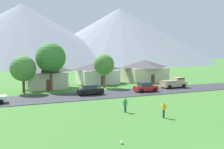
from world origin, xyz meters
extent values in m
cube|color=#38383D|center=(0.00, 28.06, 0.04)|extent=(160.00, 7.83, 0.08)
cone|color=#8E939E|center=(63.02, 151.11, 18.65)|extent=(128.31, 128.31, 37.30)
cone|color=#8E939E|center=(-0.99, 148.32, 17.66)|extent=(120.15, 120.15, 35.33)
cube|color=beige|center=(18.74, 42.03, 1.67)|extent=(9.11, 7.50, 3.34)
pyramid|color=#564C51|center=(18.74, 42.03, 4.26)|extent=(9.84, 8.10, 1.84)
cube|color=brown|center=(18.74, 38.26, 1.00)|extent=(0.90, 0.06, 2.00)
cube|color=beige|center=(-4.97, 40.14, 1.62)|extent=(7.42, 7.60, 3.23)
pyramid|color=#474247|center=(-4.97, 40.14, 4.12)|extent=(8.01, 8.21, 1.78)
cube|color=brown|center=(-4.97, 36.32, 1.00)|extent=(0.90, 0.06, 2.00)
cube|color=silver|center=(7.01, 43.20, 1.54)|extent=(8.17, 7.54, 3.08)
pyramid|color=#474247|center=(7.01, 43.20, 3.93)|extent=(8.83, 8.14, 1.69)
cube|color=brown|center=(7.01, 39.41, 1.00)|extent=(0.90, 0.06, 2.00)
cylinder|color=brown|center=(5.70, 35.58, 1.56)|extent=(0.44, 0.44, 3.12)
sphere|color=#4C8938|center=(5.70, 35.58, 4.64)|extent=(4.04, 4.04, 4.04)
cylinder|color=brown|center=(-4.49, 36.33, 1.98)|extent=(0.44, 0.44, 3.97)
sphere|color=#3D7F33|center=(-4.49, 36.33, 6.02)|extent=(5.47, 5.47, 5.47)
cylinder|color=#4C3823|center=(-9.41, 34.90, 1.30)|extent=(0.44, 0.44, 2.60)
sphere|color=#4C8938|center=(-9.41, 34.90, 4.25)|extent=(4.39, 4.39, 4.39)
cube|color=black|center=(0.42, 28.41, 0.68)|extent=(4.23, 1.87, 0.80)
cube|color=#2D3847|center=(0.27, 28.41, 1.42)|extent=(2.23, 1.62, 0.68)
cylinder|color=black|center=(1.79, 29.31, 0.40)|extent=(0.64, 0.25, 0.64)
cylinder|color=black|center=(1.76, 27.47, 0.40)|extent=(0.64, 0.25, 0.64)
cylinder|color=black|center=(-0.91, 29.35, 0.40)|extent=(0.64, 0.25, 0.64)
cylinder|color=black|center=(-0.94, 27.51, 0.40)|extent=(0.64, 0.25, 0.64)
cube|color=red|center=(10.50, 27.72, 0.68)|extent=(4.23, 1.88, 0.80)
cube|color=#2D3847|center=(10.35, 27.71, 1.42)|extent=(2.23, 1.62, 0.68)
cylinder|color=black|center=(11.84, 28.66, 0.40)|extent=(0.64, 0.25, 0.64)
cylinder|color=black|center=(11.87, 26.82, 0.40)|extent=(0.64, 0.25, 0.64)
cylinder|color=black|center=(9.14, 28.61, 0.40)|extent=(0.64, 0.25, 0.64)
cylinder|color=black|center=(9.17, 26.77, 0.40)|extent=(0.64, 0.25, 0.64)
cylinder|color=black|center=(-13.02, 27.76, 0.40)|extent=(0.64, 0.24, 0.64)
cylinder|color=black|center=(-13.01, 25.92, 0.40)|extent=(0.64, 0.24, 0.64)
cube|color=#C6B284|center=(18.03, 29.73, 0.75)|extent=(5.23, 2.09, 0.84)
cube|color=#C6B284|center=(19.13, 29.75, 1.62)|extent=(1.93, 1.87, 0.90)
cube|color=#2D3847|center=(19.13, 29.75, 1.89)|extent=(1.65, 1.91, 0.28)
cube|color=tan|center=(16.88, 29.72, 1.35)|extent=(2.73, 2.01, 0.36)
cylinder|color=black|center=(19.72, 30.78, 0.46)|extent=(0.76, 0.29, 0.76)
cylinder|color=black|center=(19.75, 28.74, 0.46)|extent=(0.76, 0.29, 0.76)
cylinder|color=black|center=(16.32, 30.73, 0.46)|extent=(0.76, 0.29, 0.76)
cylinder|color=black|center=(16.35, 28.69, 0.46)|extent=(0.76, 0.29, 0.76)
cylinder|color=#3D3D42|center=(3.05, 11.61, 0.44)|extent=(0.24, 0.24, 0.88)
cube|color=yellow|center=(3.05, 11.61, 1.17)|extent=(0.36, 0.22, 0.58)
sphere|color=tan|center=(3.05, 11.61, 1.57)|extent=(0.21, 0.21, 0.21)
cylinder|color=yellow|center=(2.83, 11.67, 1.31)|extent=(0.18, 0.55, 0.37)
cylinder|color=yellow|center=(3.27, 11.67, 1.31)|extent=(0.18, 0.55, 0.37)
cylinder|color=silver|center=(4.81, 13.04, 7.96)|extent=(3.55, 2.88, 12.82)
cylinder|color=navy|center=(0.39, 15.49, 0.44)|extent=(0.24, 0.24, 0.88)
cube|color=#388E51|center=(0.39, 15.49, 1.17)|extent=(0.36, 0.22, 0.58)
sphere|color=brown|center=(0.39, 15.49, 1.57)|extent=(0.21, 0.21, 0.21)
cylinder|color=#388E51|center=(0.17, 15.49, 1.12)|extent=(0.12, 0.18, 0.59)
cylinder|color=#388E51|center=(0.61, 15.49, 1.12)|extent=(0.12, 0.18, 0.59)
sphere|color=white|center=(-4.45, 6.39, 0.12)|extent=(0.24, 0.24, 0.24)
camera|label=1|loc=(-12.65, -10.60, 7.02)|focal=40.57mm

